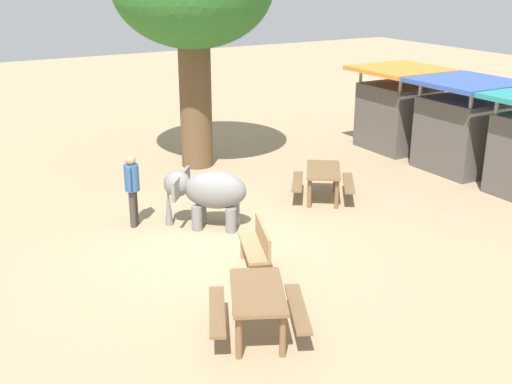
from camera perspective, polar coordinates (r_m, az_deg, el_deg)
ground_plane at (r=13.17m, az=-3.73°, el=-4.63°), size 60.00×60.00×0.00m
elephant at (r=13.70m, az=-4.46°, el=0.01°), size 1.68×1.75×1.28m
person_handler at (r=13.97m, az=-11.06°, el=0.64°), size 0.44×0.33×1.62m
wooden_bench at (r=11.87m, az=0.11°, el=-4.91°), size 1.45×0.87×0.88m
picnic_table_near at (r=9.80m, az=0.15°, el=-9.78°), size 2.00×1.99×0.78m
picnic_table_far at (r=15.49m, az=6.05°, el=1.39°), size 2.08×2.07×0.78m
market_stall_orange at (r=20.26m, az=12.62°, el=6.98°), size 2.50×2.50×2.52m
market_stall_blue at (r=18.48m, az=18.02°, el=5.30°), size 2.50×2.50×2.52m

